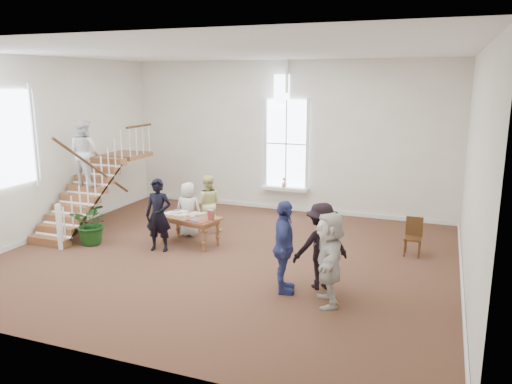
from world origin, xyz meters
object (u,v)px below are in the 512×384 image
at_px(woman_cluster_b, 321,246).
at_px(woman_cluster_c, 329,259).
at_px(woman_cluster_a, 284,247).
at_px(side_chair, 413,235).
at_px(elderly_woman, 188,209).
at_px(floor_plant, 92,223).
at_px(library_table, 189,219).
at_px(police_officer, 159,215).
at_px(person_yellow, 208,204).

height_order(woman_cluster_b, woman_cluster_c, woman_cluster_c).
distance_m(woman_cluster_a, woman_cluster_b, 0.75).
distance_m(woman_cluster_c, side_chair, 3.47).
xyz_separation_m(elderly_woman, floor_plant, (-1.86, -1.42, -0.17)).
relative_size(library_table, side_chair, 1.86).
xyz_separation_m(library_table, elderly_woman, (-0.34, 0.59, 0.08)).
height_order(police_officer, side_chair, police_officer).
height_order(elderly_woman, woman_cluster_b, woman_cluster_b).
height_order(person_yellow, woman_cluster_a, woman_cluster_a).
distance_m(elderly_woman, floor_plant, 2.35).
bearing_deg(elderly_woman, floor_plant, 30.43).
distance_m(library_table, elderly_woman, 0.68).
bearing_deg(side_chair, library_table, -165.78).
bearing_deg(library_table, person_yellow, 104.64).
bearing_deg(woman_cluster_a, floor_plant, 62.19).
height_order(police_officer, elderly_woman, police_officer).
bearing_deg(library_table, woman_cluster_c, -15.38).
xyz_separation_m(library_table, woman_cluster_b, (3.60, -1.43, 0.22)).
xyz_separation_m(police_officer, side_chair, (5.58, 1.80, -0.38)).
bearing_deg(side_chair, woman_cluster_c, -109.30).
bearing_deg(library_table, woman_cluster_a, -19.38).
height_order(elderly_woman, person_yellow, person_yellow).
xyz_separation_m(floor_plant, side_chair, (7.34, 1.97, -0.05)).
relative_size(library_table, floor_plant, 1.52).
bearing_deg(police_officer, person_yellow, 68.45).
distance_m(police_officer, woman_cluster_b, 4.11).
bearing_deg(person_yellow, elderly_woman, 40.36).
distance_m(person_yellow, woman_cluster_c, 5.06).
xyz_separation_m(police_officer, woman_cluster_b, (4.04, -0.77, -0.02)).
distance_m(police_officer, side_chair, 5.88).
distance_m(floor_plant, side_chair, 7.60).
xyz_separation_m(police_officer, woman_cluster_a, (3.44, -1.22, 0.03)).
height_order(elderly_woman, woman_cluster_a, woman_cluster_a).
bearing_deg(library_table, floor_plant, -146.48).
distance_m(elderly_woman, person_yellow, 0.59).
bearing_deg(side_chair, floor_plant, -163.20).
distance_m(library_table, side_chair, 5.27).
bearing_deg(woman_cluster_c, woman_cluster_a, -120.88).
xyz_separation_m(elderly_woman, side_chair, (5.48, 0.55, -0.22)).
bearing_deg(police_officer, woman_cluster_b, -19.50).
bearing_deg(woman_cluster_a, person_yellow, 29.24).
distance_m(library_table, person_yellow, 1.10).
distance_m(woman_cluster_b, floor_plant, 5.84).
height_order(library_table, police_officer, police_officer).
height_order(police_officer, woman_cluster_c, police_officer).
bearing_deg(elderly_woman, library_table, 112.72).
bearing_deg(floor_plant, police_officer, 5.66).
bearing_deg(police_officer, side_chair, 9.18).
distance_m(police_officer, person_yellow, 1.80).
distance_m(library_table, floor_plant, 2.35).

